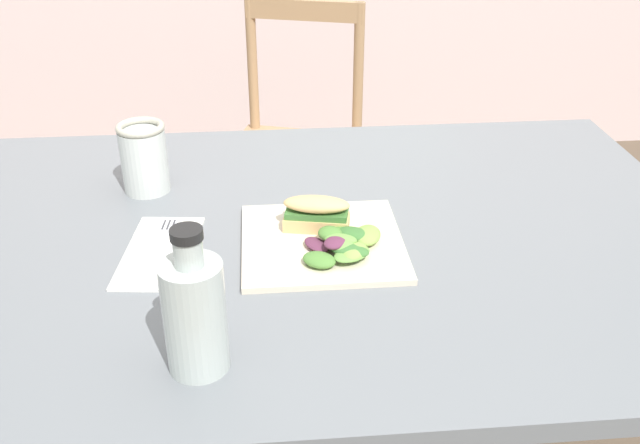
# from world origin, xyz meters

# --- Properties ---
(dining_table) EXTENTS (1.31, 0.91, 0.74)m
(dining_table) POSITION_xyz_m (-0.13, -0.09, 0.62)
(dining_table) COLOR slate
(dining_table) RESTS_ON ground
(chair_wooden_far) EXTENTS (0.50, 0.50, 0.87)m
(chair_wooden_far) POSITION_xyz_m (-0.12, 0.94, 0.45)
(chair_wooden_far) COLOR tan
(chair_wooden_far) RESTS_ON ground
(plate_lunch) EXTENTS (0.25, 0.25, 0.01)m
(plate_lunch) POSITION_xyz_m (-0.13, -0.14, 0.74)
(plate_lunch) COLOR beige
(plate_lunch) RESTS_ON dining_table
(sandwich_half_front) EXTENTS (0.11, 0.07, 0.06)m
(sandwich_half_front) POSITION_xyz_m (-0.14, -0.10, 0.78)
(sandwich_half_front) COLOR #DBB270
(sandwich_half_front) RESTS_ON plate_lunch
(salad_mixed_greens) EXTENTS (0.14, 0.14, 0.03)m
(salad_mixed_greens) POSITION_xyz_m (-0.10, -0.17, 0.76)
(salad_mixed_greens) COLOR #3D7033
(salad_mixed_greens) RESTS_ON plate_lunch
(napkin_folded) EXTENTS (0.13, 0.23, 0.00)m
(napkin_folded) POSITION_xyz_m (-0.39, -0.14, 0.74)
(napkin_folded) COLOR silver
(napkin_folded) RESTS_ON dining_table
(fork_on_napkin) EXTENTS (0.04, 0.19, 0.00)m
(fork_on_napkin) POSITION_xyz_m (-0.38, -0.12, 0.75)
(fork_on_napkin) COLOR silver
(fork_on_napkin) RESTS_ON napkin_folded
(bottle_cold_brew) EXTENTS (0.08, 0.08, 0.19)m
(bottle_cold_brew) POSITION_xyz_m (-0.31, -0.41, 0.81)
(bottle_cold_brew) COLOR #472819
(bottle_cold_brew) RESTS_ON dining_table
(mason_jar_iced_tea) EXTENTS (0.09, 0.09, 0.13)m
(mason_jar_iced_tea) POSITION_xyz_m (-0.43, 0.09, 0.80)
(mason_jar_iced_tea) COLOR #C67528
(mason_jar_iced_tea) RESTS_ON dining_table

